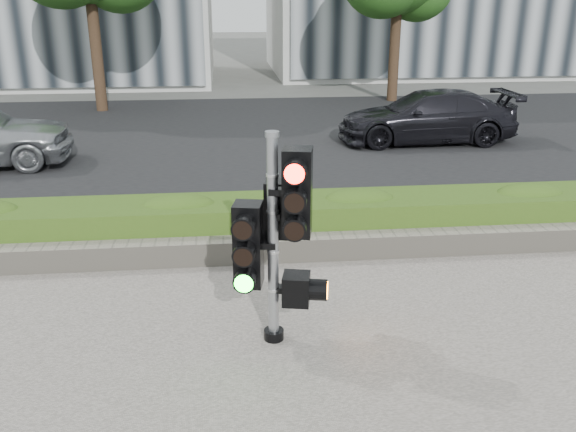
# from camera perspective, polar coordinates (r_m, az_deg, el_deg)

# --- Properties ---
(ground) EXTENTS (120.00, 120.00, 0.00)m
(ground) POSITION_cam_1_polar(r_m,az_deg,el_deg) (7.04, -1.26, -10.65)
(ground) COLOR #51514C
(ground) RESTS_ON ground
(road) EXTENTS (60.00, 13.00, 0.02)m
(road) POSITION_cam_1_polar(r_m,az_deg,el_deg) (16.44, -4.13, 7.35)
(road) COLOR black
(road) RESTS_ON ground
(curb) EXTENTS (60.00, 0.25, 0.12)m
(curb) POSITION_cam_1_polar(r_m,az_deg,el_deg) (9.85, -2.76, -1.02)
(curb) COLOR gray
(curb) RESTS_ON ground
(stone_wall) EXTENTS (12.00, 0.32, 0.34)m
(stone_wall) POSITION_cam_1_polar(r_m,az_deg,el_deg) (8.64, -2.30, -3.10)
(stone_wall) COLOR gray
(stone_wall) RESTS_ON sidewalk
(hedge) EXTENTS (12.00, 1.00, 0.68)m
(hedge) POSITION_cam_1_polar(r_m,az_deg,el_deg) (9.18, -2.58, -0.55)
(hedge) COLOR olive
(hedge) RESTS_ON sidewalk
(traffic_signal) EXTENTS (0.84, 0.66, 2.31)m
(traffic_signal) POSITION_cam_1_polar(r_m,az_deg,el_deg) (6.29, -1.10, -1.26)
(traffic_signal) COLOR black
(traffic_signal) RESTS_ON sidewalk
(car_dark) EXTENTS (4.50, 1.84, 1.31)m
(car_dark) POSITION_cam_1_polar(r_m,az_deg,el_deg) (16.12, 12.84, 9.06)
(car_dark) COLOR black
(car_dark) RESTS_ON road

